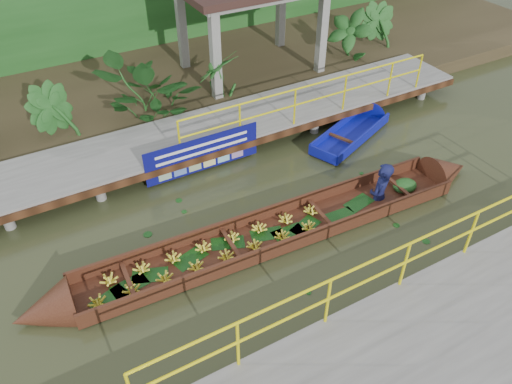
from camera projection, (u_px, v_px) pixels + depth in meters
ground at (271, 224)px, 10.94m from camera, size 80.00×80.00×0.00m
land_strip at (151, 81)px, 15.90m from camera, size 30.00×8.00×0.45m
far_dock at (205, 133)px, 12.98m from camera, size 16.00×2.06×1.66m
near_dock at (452, 340)px, 8.28m from camera, size 18.00×2.40×1.73m
foliage_backdrop at (118, 2)px, 16.49m from camera, size 30.00×0.80×4.00m
vendor_boat at (290, 223)px, 10.60m from camera, size 10.61×1.54×2.30m
moored_blue_boat at (364, 123)px, 14.03m from camera, size 3.31×1.97×0.77m
blue_banner at (203, 154)px, 12.10m from camera, size 2.97×0.04×0.93m
tropical_plants at (210, 75)px, 14.28m from camera, size 14.01×1.01×1.26m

